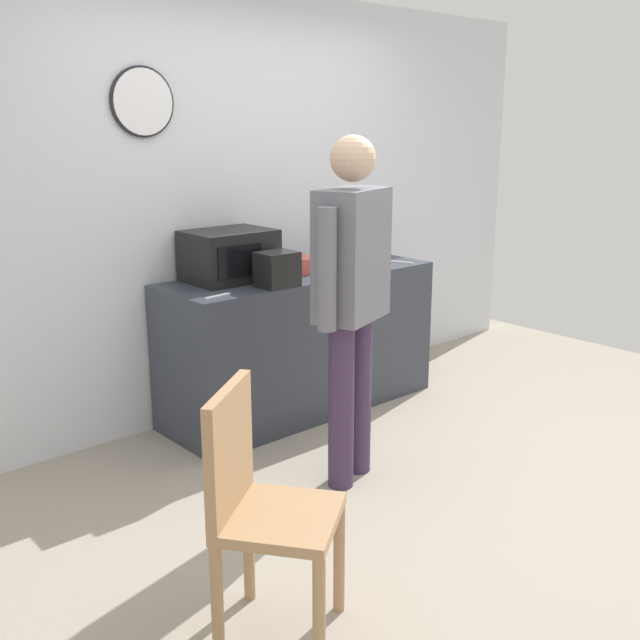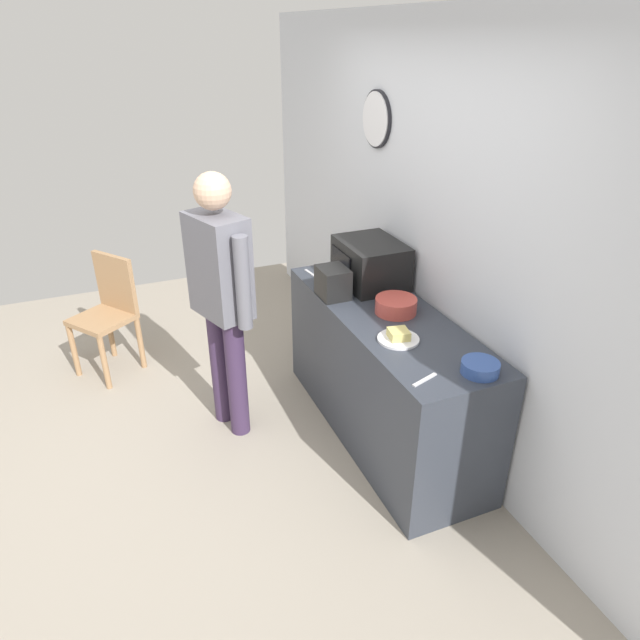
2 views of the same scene
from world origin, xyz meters
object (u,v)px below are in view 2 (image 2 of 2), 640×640
cereal_bowl (480,367)px  toaster (333,283)px  person_standing (221,290)px  wooden_chair (109,309)px  spoon_utensil (425,380)px  microwave (370,263)px  fork_utensil (311,274)px  sandwich_plate (398,337)px  salad_bowl (396,305)px

cereal_bowl → toaster: (-1.14, -0.33, 0.07)m
cereal_bowl → person_standing: bearing=-139.8°
wooden_chair → spoon_utensil: bearing=31.9°
microwave → toaster: (0.10, -0.32, -0.05)m
toaster → person_standing: size_ratio=0.13×
fork_utensil → wooden_chair: 1.64m
toaster → wooden_chair: size_ratio=0.23×
sandwich_plate → salad_bowl: salad_bowl is taller
microwave → person_standing: bearing=-89.6°
salad_bowl → cereal_bowl: size_ratio=1.31×
cereal_bowl → fork_utensil: size_ratio=1.16×
sandwich_plate → person_standing: person_standing is taller
toaster → fork_utensil: toaster is taller
microwave → salad_bowl: size_ratio=1.94×
spoon_utensil → person_standing: size_ratio=0.10×
toaster → spoon_utensil: (1.09, 0.03, -0.10)m
salad_bowl → wooden_chair: size_ratio=0.27×
sandwich_plate → toaster: size_ratio=1.08×
microwave → fork_utensil: 0.46m
microwave → sandwich_plate: size_ratio=2.10×
toaster → spoon_utensil: 1.09m
cereal_bowl → fork_utensil: 1.57m
person_standing → microwave: bearing=90.4°
spoon_utensil → person_standing: (-1.19, -0.74, 0.13)m
spoon_utensil → person_standing: bearing=-148.0°
microwave → person_standing: 1.04m
toaster → sandwich_plate: bearing=9.1°
microwave → cereal_bowl: (1.24, 0.00, -0.12)m
microwave → fork_utensil: size_ratio=2.94×
wooden_chair → salad_bowl: bearing=46.9°
fork_utensil → person_standing: person_standing is taller
cereal_bowl → fork_utensil: bearing=-168.3°
fork_utensil → sandwich_plate: bearing=5.4°
sandwich_plate → spoon_utensil: size_ratio=1.40×
fork_utensil → spoon_utensil: size_ratio=1.00×
cereal_bowl → fork_utensil: cereal_bowl is taller
cereal_bowl → wooden_chair: size_ratio=0.21×
salad_bowl → microwave: bearing=173.1°
cereal_bowl → toaster: bearing=-164.0°
toaster → fork_utensil: bearing=179.1°
microwave → person_standing: (0.01, -1.04, -0.02)m
sandwich_plate → person_standing: 1.14m
toaster → fork_utensil: (-0.41, 0.01, -0.10)m
fork_utensil → spoon_utensil: 1.50m
microwave → sandwich_plate: (0.78, -0.21, -0.13)m
spoon_utensil → toaster: bearing=-178.5°
microwave → sandwich_plate: microwave is taller
salad_bowl → cereal_bowl: (0.77, 0.06, -0.02)m
microwave → wooden_chair: size_ratio=0.53×
cereal_bowl → spoon_utensil: cereal_bowl is taller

